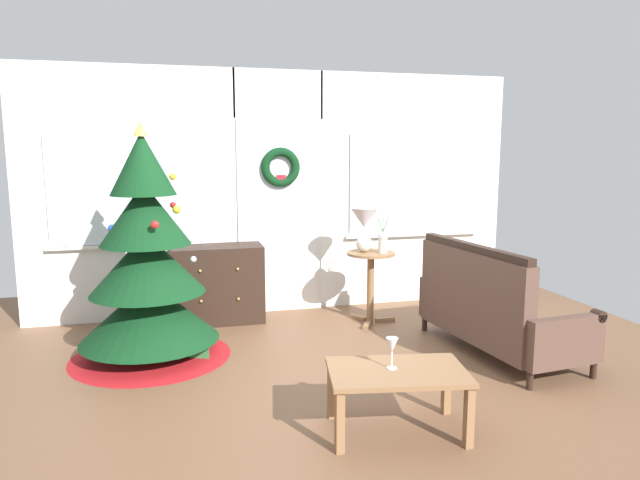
% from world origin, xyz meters
% --- Properties ---
extents(ground_plane, '(6.76, 6.76, 0.00)m').
position_xyz_m(ground_plane, '(0.00, 0.00, 0.00)').
color(ground_plane, brown).
extents(back_wall_with_door, '(5.20, 0.19, 2.55)m').
position_xyz_m(back_wall_with_door, '(0.00, 2.08, 1.28)').
color(back_wall_with_door, white).
rests_on(back_wall_with_door, ground).
extents(christmas_tree, '(1.33, 1.33, 1.96)m').
position_xyz_m(christmas_tree, '(-1.33, 0.91, 0.71)').
color(christmas_tree, '#4C331E').
rests_on(christmas_tree, ground).
extents(dresser_cabinet, '(0.91, 0.45, 0.78)m').
position_xyz_m(dresser_cabinet, '(-0.69, 1.79, 0.39)').
color(dresser_cabinet, black).
rests_on(dresser_cabinet, ground).
extents(settee_sofa, '(0.86, 1.66, 0.96)m').
position_xyz_m(settee_sofa, '(1.48, 0.27, 0.38)').
color(settee_sofa, black).
rests_on(settee_sofa, ground).
extents(side_table, '(0.50, 0.48, 0.72)m').
position_xyz_m(side_table, '(0.78, 1.36, 0.51)').
color(side_table, '#8E6642').
rests_on(side_table, ground).
extents(table_lamp, '(0.28, 0.28, 0.44)m').
position_xyz_m(table_lamp, '(0.72, 1.40, 1.01)').
color(table_lamp, silver).
rests_on(table_lamp, side_table).
extents(flower_vase, '(0.11, 0.10, 0.35)m').
position_xyz_m(flower_vase, '(0.88, 1.30, 0.84)').
color(flower_vase, beige).
rests_on(flower_vase, side_table).
extents(coffee_table, '(0.92, 0.66, 0.40)m').
position_xyz_m(coffee_table, '(0.18, -0.83, 0.34)').
color(coffee_table, '#8E6642').
rests_on(coffee_table, ground).
extents(wine_glass, '(0.08, 0.08, 0.20)m').
position_xyz_m(wine_glass, '(0.15, -0.81, 0.55)').
color(wine_glass, silver).
rests_on(wine_glass, coffee_table).
extents(gift_box, '(0.16, 0.15, 0.16)m').
position_xyz_m(gift_box, '(-0.95, 0.75, 0.08)').
color(gift_box, '#266633').
rests_on(gift_box, ground).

